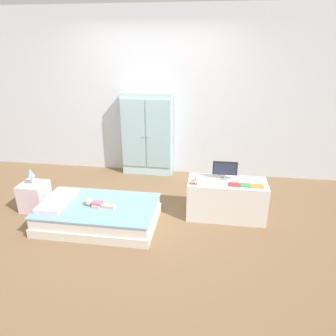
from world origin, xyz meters
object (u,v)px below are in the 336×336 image
object	(u,v)px
wardrobe	(147,134)
book_orange	(258,186)
tv_monitor	(225,169)
book_green	(246,185)
nightstand	(35,196)
tv_stand	(226,199)
rocking_horse_toy	(194,180)
bed	(99,214)
doll	(94,203)
table_lamp	(31,174)
book_red	(234,185)

from	to	relation	value
wardrobe	book_orange	size ratio (longest dim) A/B	9.22
tv_monitor	wardrobe	bearing A→B (deg)	136.40
tv_monitor	book_green	world-z (taller)	tv_monitor
nightstand	tv_stand	world-z (taller)	tv_stand
tv_monitor	rocking_horse_toy	bearing A→B (deg)	-149.47
wardrobe	rocking_horse_toy	world-z (taller)	wardrobe
tv_stand	rocking_horse_toy	size ratio (longest dim) A/B	8.93
bed	rocking_horse_toy	xyz separation A→B (m)	(1.18, 0.27, 0.43)
doll	book_orange	bearing A→B (deg)	9.70
tv_monitor	rocking_horse_toy	world-z (taller)	tv_monitor
table_lamp	book_red	bearing A→B (deg)	1.81
nightstand	book_orange	distance (m)	2.97
doll	book_orange	xyz separation A→B (m)	(1.99, 0.34, 0.21)
rocking_horse_toy	tv_monitor	bearing A→B (deg)	30.53
table_lamp	wardrobe	bearing A→B (deg)	49.21
book_red	wardrobe	bearing A→B (deg)	135.04
rocking_horse_toy	book_green	world-z (taller)	rocking_horse_toy
wardrobe	rocking_horse_toy	size ratio (longest dim) A/B	12.50
tv_stand	table_lamp	bearing A→B (deg)	-175.93
table_lamp	rocking_horse_toy	bearing A→B (deg)	0.99
doll	book_red	size ratio (longest dim) A/B	3.05
bed	book_green	size ratio (longest dim) A/B	11.16
book_red	book_green	world-z (taller)	book_red
tv_monitor	book_orange	distance (m)	0.46
tv_stand	nightstand	bearing A→B (deg)	-175.93
nightstand	table_lamp	xyz separation A→B (m)	(0.00, 0.00, 0.34)
bed	table_lamp	size ratio (longest dim) A/B	6.76
wardrobe	table_lamp	bearing A→B (deg)	-130.79
book_red	rocking_horse_toy	bearing A→B (deg)	-174.59
rocking_horse_toy	book_orange	xyz separation A→B (m)	(0.78, 0.05, -0.05)
table_lamp	wardrobe	world-z (taller)	wardrobe
book_orange	book_red	bearing A→B (deg)	180.00
tv_monitor	book_orange	bearing A→B (deg)	-23.69
bed	tv_stand	xyz separation A→B (m)	(1.60, 0.42, 0.12)
tv_monitor	book_red	world-z (taller)	tv_monitor
doll	tv_monitor	bearing A→B (deg)	17.97
book_orange	bed	bearing A→B (deg)	-170.81
nightstand	wardrobe	size ratio (longest dim) A/B	0.27
tv_stand	rocking_horse_toy	world-z (taller)	rocking_horse_toy
book_orange	nightstand	bearing A→B (deg)	-178.36
book_orange	tv_stand	bearing A→B (deg)	164.42
nightstand	book_red	distance (m)	2.69
tv_stand	book_red	size ratio (longest dim) A/B	7.80
tv_monitor	book_green	xyz separation A→B (m)	(0.26, -0.18, -0.13)
rocking_horse_toy	book_green	distance (m)	0.64
bed	table_lamp	world-z (taller)	table_lamp
bed	book_red	xyz separation A→B (m)	(1.67, 0.32, 0.39)
table_lamp	book_red	world-z (taller)	table_lamp
nightstand	book_red	bearing A→B (deg)	1.81
tv_monitor	doll	bearing A→B (deg)	-162.03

